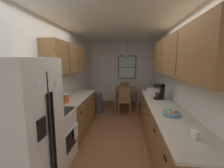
{
  "coord_description": "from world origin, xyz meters",
  "views": [
    {
      "loc": [
        0.26,
        -2.68,
        1.75
      ],
      "look_at": [
        -0.15,
        1.23,
        1.14
      ],
      "focal_mm": 23.5,
      "sensor_mm": 36.0,
      "label": 1
    }
  ],
  "objects_px": {
    "dining_chair_far": "(125,91)",
    "coffee_maker": "(160,91)",
    "mug_by_coffeemaker": "(194,134)",
    "microwave_over_range": "(42,68)",
    "stove_range": "(53,137)",
    "storage_canister": "(66,98)",
    "dish_rack": "(152,90)",
    "refrigerator": "(23,135)",
    "dining_table": "(127,92)",
    "trash_bin": "(98,103)",
    "dining_chair_near": "(125,99)",
    "fruit_bowl": "(171,113)"
  },
  "relations": [
    {
      "from": "mug_by_coffeemaker",
      "to": "fruit_bowl",
      "type": "relative_size",
      "value": 0.42
    },
    {
      "from": "mug_by_coffeemaker",
      "to": "dish_rack",
      "type": "relative_size",
      "value": 0.34
    },
    {
      "from": "mug_by_coffeemaker",
      "to": "microwave_over_range",
      "type": "bearing_deg",
      "value": 164.04
    },
    {
      "from": "stove_range",
      "to": "coffee_maker",
      "type": "distance_m",
      "value": 2.38
    },
    {
      "from": "dining_chair_far",
      "to": "trash_bin",
      "type": "distance_m",
      "value": 1.57
    },
    {
      "from": "coffee_maker",
      "to": "dining_chair_near",
      "type": "bearing_deg",
      "value": 120.33
    },
    {
      "from": "stove_range",
      "to": "dish_rack",
      "type": "distance_m",
      "value": 2.74
    },
    {
      "from": "coffee_maker",
      "to": "storage_canister",
      "type": "bearing_deg",
      "value": -165.47
    },
    {
      "from": "dining_chair_far",
      "to": "fruit_bowl",
      "type": "bearing_deg",
      "value": -77.96
    },
    {
      "from": "coffee_maker",
      "to": "dish_rack",
      "type": "xyz_separation_m",
      "value": [
        -0.06,
        0.73,
        -0.13
      ]
    },
    {
      "from": "microwave_over_range",
      "to": "refrigerator",
      "type": "bearing_deg",
      "value": -78.05
    },
    {
      "from": "stove_range",
      "to": "storage_canister",
      "type": "xyz_separation_m",
      "value": [
        -0.01,
        0.61,
        0.52
      ]
    },
    {
      "from": "storage_canister",
      "to": "fruit_bowl",
      "type": "xyz_separation_m",
      "value": [
        1.97,
        -0.53,
        -0.06
      ]
    },
    {
      "from": "storage_canister",
      "to": "microwave_over_range",
      "type": "bearing_deg",
      "value": -100.02
    },
    {
      "from": "storage_canister",
      "to": "coffee_maker",
      "type": "height_order",
      "value": "coffee_maker"
    },
    {
      "from": "coffee_maker",
      "to": "dish_rack",
      "type": "relative_size",
      "value": 0.99
    },
    {
      "from": "refrigerator",
      "to": "mug_by_coffeemaker",
      "type": "relative_size",
      "value": 15.49
    },
    {
      "from": "stove_range",
      "to": "refrigerator",
      "type": "bearing_deg",
      "value": -86.8
    },
    {
      "from": "storage_canister",
      "to": "dining_chair_far",
      "type": "bearing_deg",
      "value": 70.04
    },
    {
      "from": "refrigerator",
      "to": "dining_chair_far",
      "type": "relative_size",
      "value": 1.99
    },
    {
      "from": "dining_chair_far",
      "to": "coffee_maker",
      "type": "xyz_separation_m",
      "value": [
        0.85,
        -2.69,
        0.58
      ]
    },
    {
      "from": "dining_table",
      "to": "storage_canister",
      "type": "xyz_separation_m",
      "value": [
        -1.25,
        -2.58,
        0.37
      ]
    },
    {
      "from": "refrigerator",
      "to": "microwave_over_range",
      "type": "height_order",
      "value": "microwave_over_range"
    },
    {
      "from": "coffee_maker",
      "to": "refrigerator",
      "type": "bearing_deg",
      "value": -136.59
    },
    {
      "from": "dining_table",
      "to": "coffee_maker",
      "type": "bearing_deg",
      "value": -69.5
    },
    {
      "from": "stove_range",
      "to": "coffee_maker",
      "type": "relative_size",
      "value": 3.26
    },
    {
      "from": "dining_chair_far",
      "to": "dish_rack",
      "type": "height_order",
      "value": "dish_rack"
    },
    {
      "from": "refrigerator",
      "to": "dining_table",
      "type": "distance_m",
      "value": 4.1
    },
    {
      "from": "dining_chair_far",
      "to": "mug_by_coffeemaker",
      "type": "distance_m",
      "value": 4.54
    },
    {
      "from": "dining_chair_far",
      "to": "coffee_maker",
      "type": "height_order",
      "value": "coffee_maker"
    },
    {
      "from": "stove_range",
      "to": "mug_by_coffeemaker",
      "type": "relative_size",
      "value": 9.54
    },
    {
      "from": "microwave_over_range",
      "to": "dining_chair_far",
      "type": "height_order",
      "value": "microwave_over_range"
    },
    {
      "from": "stove_range",
      "to": "dining_chair_far",
      "type": "bearing_deg",
      "value": 73.11
    },
    {
      "from": "dining_chair_far",
      "to": "dish_rack",
      "type": "xyz_separation_m",
      "value": [
        0.79,
        -1.97,
        0.45
      ]
    },
    {
      "from": "stove_range",
      "to": "microwave_over_range",
      "type": "relative_size",
      "value": 1.8
    },
    {
      "from": "dining_table",
      "to": "fruit_bowl",
      "type": "height_order",
      "value": "fruit_bowl"
    },
    {
      "from": "coffee_maker",
      "to": "fruit_bowl",
      "type": "height_order",
      "value": "coffee_maker"
    },
    {
      "from": "dining_chair_far",
      "to": "dining_chair_near",
      "type": "bearing_deg",
      "value": -89.15
    },
    {
      "from": "dining_chair_near",
      "to": "dish_rack",
      "type": "height_order",
      "value": "dish_rack"
    },
    {
      "from": "refrigerator",
      "to": "dish_rack",
      "type": "relative_size",
      "value": 5.26
    },
    {
      "from": "stove_range",
      "to": "coffee_maker",
      "type": "xyz_separation_m",
      "value": [
        2.01,
        1.13,
        0.6
      ]
    },
    {
      "from": "refrigerator",
      "to": "dining_table",
      "type": "height_order",
      "value": "refrigerator"
    },
    {
      "from": "refrigerator",
      "to": "fruit_bowl",
      "type": "height_order",
      "value": "refrigerator"
    },
    {
      "from": "stove_range",
      "to": "storage_canister",
      "type": "bearing_deg",
      "value": 90.52
    },
    {
      "from": "dining_chair_far",
      "to": "mug_by_coffeemaker",
      "type": "height_order",
      "value": "mug_by_coffeemaker"
    },
    {
      "from": "refrigerator",
      "to": "dining_chair_near",
      "type": "xyz_separation_m",
      "value": [
        1.14,
        3.28,
        -0.39
      ]
    },
    {
      "from": "microwave_over_range",
      "to": "trash_bin",
      "type": "height_order",
      "value": "microwave_over_range"
    },
    {
      "from": "trash_bin",
      "to": "dining_table",
      "type": "bearing_deg",
      "value": 35.11
    },
    {
      "from": "refrigerator",
      "to": "microwave_over_range",
      "type": "bearing_deg",
      "value": 101.95
    },
    {
      "from": "trash_bin",
      "to": "dish_rack",
      "type": "distance_m",
      "value": 1.88
    }
  ]
}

